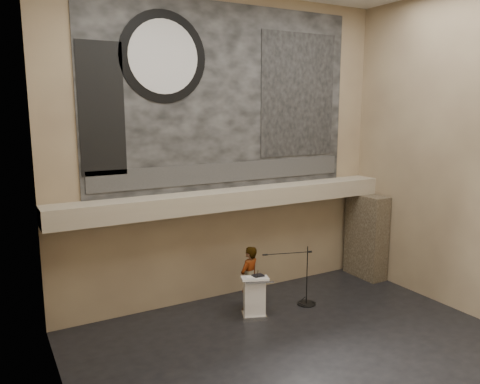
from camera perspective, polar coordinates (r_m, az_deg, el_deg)
floor at (r=11.16m, az=8.49°, el=-19.08°), size 10.00×10.00×0.00m
wall_back at (r=13.17m, az=-1.70°, el=5.05°), size 10.00×0.02×8.50m
wall_left at (r=7.80m, az=-21.12°, el=0.71°), size 0.02×8.00×8.50m
wall_right at (r=13.48m, az=26.16°, el=4.12°), size 0.02×8.00×8.50m
soffit at (r=13.00m, az=-0.86°, el=-0.81°), size 10.00×0.80×0.50m
sprinkler_left at (r=12.35m, az=-7.30°, el=-2.81°), size 0.04×0.04×0.06m
sprinkler_right at (r=14.00m, az=6.11°, el=-1.23°), size 0.04×0.04×0.06m
banner at (r=13.09m, az=-1.67°, el=11.37°), size 8.00×0.05×5.00m
banner_text_strip at (r=13.17m, az=-1.55°, el=2.42°), size 7.76×0.02×0.55m
banner_clock_rim at (r=12.38m, az=-9.32°, el=15.94°), size 2.30×0.02×2.30m
banner_clock_face at (r=12.36m, az=-9.29°, el=15.95°), size 1.84×0.02×1.84m
banner_building_print at (r=14.32m, az=7.13°, el=11.61°), size 2.60×0.02×3.60m
banner_brick_print at (r=11.86m, az=-16.52°, el=9.62°), size 1.10×0.02×3.20m
stone_pier at (r=15.73m, az=15.12°, el=-5.19°), size 0.60×1.40×2.70m
lectern at (r=12.58m, az=1.75°, el=-12.65°), size 0.83×0.72×1.13m
binder at (r=12.42m, az=2.21°, el=-10.14°), size 0.29×0.23×0.04m
papers at (r=12.33m, az=1.34°, el=-10.37°), size 0.29×0.35×0.00m
speaker_person at (r=12.90m, az=1.15°, el=-10.44°), size 0.76×0.64×1.77m
mic_stand at (r=13.53m, az=7.91°, el=-12.38°), size 1.49×0.64×1.68m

